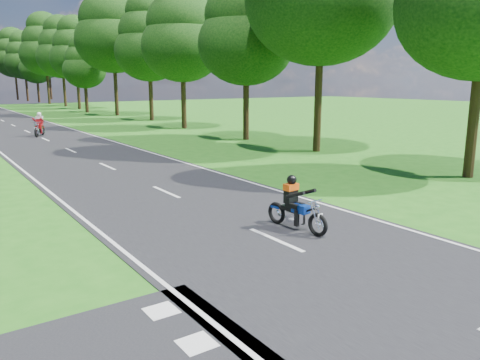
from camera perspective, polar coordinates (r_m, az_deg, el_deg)
ground at (r=10.00m, az=11.68°, el=-10.37°), size 160.00×160.00×0.00m
rider_near_blue at (r=11.97m, az=6.93°, el=-2.80°), size 0.76×1.74×1.41m
rider_far_red at (r=35.38m, az=-23.30°, el=6.27°), size 1.45×2.06×1.64m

